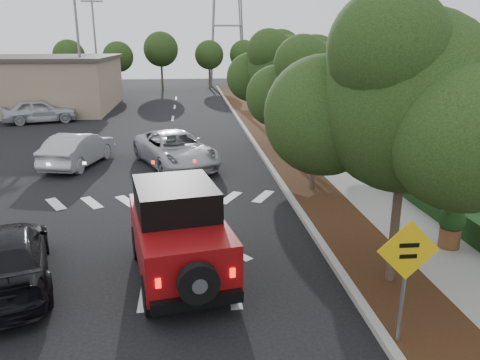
{
  "coord_description": "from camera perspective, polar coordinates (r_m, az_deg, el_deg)",
  "views": [
    {
      "loc": [
        1.11,
        -9.7,
        5.39
      ],
      "look_at": [
        2.53,
        3.0,
        1.56
      ],
      "focal_mm": 35.0,
      "sensor_mm": 36.0,
      "label": 1
    }
  ],
  "objects": [
    {
      "name": "ground",
      "position": [
        11.16,
        -11.54,
        -12.57
      ],
      "size": [
        120.0,
        120.0,
        0.0
      ],
      "primitive_type": "plane",
      "color": "black",
      "rests_on": "ground"
    },
    {
      "name": "curb",
      "position": [
        22.62,
        2.71,
        3.09
      ],
      "size": [
        0.2,
        70.0,
        0.15
      ],
      "primitive_type": "cube",
      "color": "#9E9B93",
      "rests_on": "ground"
    },
    {
      "name": "planting_strip",
      "position": [
        22.8,
        5.2,
        3.11
      ],
      "size": [
        1.8,
        70.0,
        0.12
      ],
      "primitive_type": "cube",
      "color": "black",
      "rests_on": "ground"
    },
    {
      "name": "sidewalk",
      "position": [
        23.24,
        9.8,
        3.19
      ],
      "size": [
        2.0,
        70.0,
        0.12
      ],
      "primitive_type": "cube",
      "color": "gray",
      "rests_on": "ground"
    },
    {
      "name": "hedge",
      "position": [
        23.59,
        13.12,
        4.05
      ],
      "size": [
        0.8,
        70.0,
        0.8
      ],
      "primitive_type": "cube",
      "color": "black",
      "rests_on": "ground"
    },
    {
      "name": "transmission_tower",
      "position": [
        58.16,
        -1.52,
        11.38
      ],
      "size": [
        7.0,
        4.0,
        28.0
      ],
      "primitive_type": null,
      "color": "slate",
      "rests_on": "ground"
    },
    {
      "name": "street_tree_near",
      "position": [
        11.57,
        17.7,
        -11.93
      ],
      "size": [
        3.8,
        3.8,
        5.92
      ],
      "primitive_type": null,
      "color": "black",
      "rests_on": "ground"
    },
    {
      "name": "street_tree_mid",
      "position": [
        17.66,
        8.7,
        -1.28
      ],
      "size": [
        3.2,
        3.2,
        5.32
      ],
      "primitive_type": null,
      "color": "black",
      "rests_on": "ground"
    },
    {
      "name": "street_tree_far",
      "position": [
        23.76,
        4.72,
        3.53
      ],
      "size": [
        3.4,
        3.4,
        5.62
      ],
      "primitive_type": null,
      "color": "black",
      "rests_on": "ground"
    },
    {
      "name": "light_pole_a",
      "position": [
        36.9,
        -18.33,
        7.46
      ],
      "size": [
        2.0,
        0.22,
        9.0
      ],
      "primitive_type": null,
      "color": "slate",
      "rests_on": "ground"
    },
    {
      "name": "light_pole_b",
      "position": [
        48.77,
        -16.71,
        9.66
      ],
      "size": [
        2.0,
        0.22,
        9.0
      ],
      "primitive_type": null,
      "color": "slate",
      "rests_on": "ground"
    },
    {
      "name": "red_jeep",
      "position": [
        11.1,
        -7.65,
        -6.03
      ],
      "size": [
        2.59,
        4.51,
        2.22
      ],
      "rotation": [
        0.0,
        0.0,
        0.18
      ],
      "color": "black",
      "rests_on": "ground"
    },
    {
      "name": "silver_suv_ahead",
      "position": [
        20.9,
        -7.88,
        3.74
      ],
      "size": [
        4.37,
        6.0,
        1.52
      ],
      "primitive_type": "imported",
      "rotation": [
        0.0,
        0.0,
        0.38
      ],
      "color": "#B1B4B9",
      "rests_on": "ground"
    },
    {
      "name": "black_suv_oncoming",
      "position": [
        11.93,
        -26.83,
        -8.47
      ],
      "size": [
        3.24,
        5.08,
        1.37
      ],
      "primitive_type": "imported",
      "rotation": [
        0.0,
        0.0,
        3.44
      ],
      "color": "black",
      "rests_on": "ground"
    },
    {
      "name": "silver_sedan_oncoming",
      "position": [
        22.01,
        -19.12,
        3.56
      ],
      "size": [
        2.64,
        4.72,
        1.47
      ],
      "primitive_type": "imported",
      "rotation": [
        0.0,
        0.0,
        2.89
      ],
      "color": "#A6A7AD",
      "rests_on": "ground"
    },
    {
      "name": "parked_suv",
      "position": [
        34.64,
        -23.21,
        7.75
      ],
      "size": [
        5.04,
        3.14,
        1.6
      ],
      "primitive_type": "imported",
      "rotation": [
        0.0,
        0.0,
        1.86
      ],
      "color": "#B4B6BC",
      "rests_on": "ground"
    },
    {
      "name": "speed_hump_sign",
      "position": [
        8.74,
        19.61,
        -9.81
      ],
      "size": [
        1.11,
        0.1,
        2.36
      ],
      "rotation": [
        0.0,
        0.0,
        -0.03
      ],
      "color": "slate",
      "rests_on": "ground"
    },
    {
      "name": "terracotta_planter",
      "position": [
        13.47,
        24.38,
        -4.82
      ],
      "size": [
        0.67,
        0.67,
        1.18
      ],
      "rotation": [
        0.0,
        0.0,
        -0.1
      ],
      "color": "brown",
      "rests_on": "ground"
    }
  ]
}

